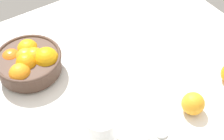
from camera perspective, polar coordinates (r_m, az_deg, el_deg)
name	(u,v)px	position (r cm, az deg, el deg)	size (l,w,h in cm)	color
ground_plane	(118,93)	(107.05, 0.99, -4.07)	(117.08, 108.35, 3.00)	white
fruit_bowl	(29,62)	(111.07, -14.25, 1.39)	(22.15, 22.15, 10.15)	#473328
second_glass	(101,130)	(91.28, -1.91, -10.42)	(9.19, 9.19, 11.74)	white
loose_orange_0	(193,104)	(101.18, 13.96, -5.70)	(7.04, 7.04, 7.04)	orange
spoon	(147,138)	(95.76, 6.18, -11.79)	(17.46, 7.67, 1.00)	silver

